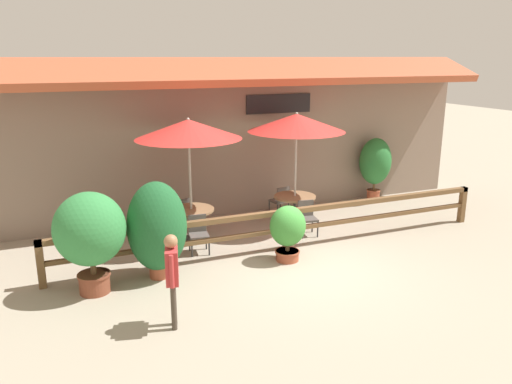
{
  "coord_description": "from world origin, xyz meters",
  "views": [
    {
      "loc": [
        -4.7,
        -8.5,
        4.24
      ],
      "look_at": [
        -0.55,
        1.54,
        1.29
      ],
      "focal_mm": 35.0,
      "sensor_mm": 36.0,
      "label": 1
    }
  ],
  "objects_px": {
    "chair_near_streetside": "(198,232)",
    "patio_umbrella_middle": "(296,123)",
    "potted_plant_entrance_palm": "(157,228)",
    "pedestrian": "(172,269)",
    "patio_umbrella_near": "(188,129)",
    "dining_table_middle": "(295,201)",
    "chair_middle_wallside": "(280,200)",
    "chair_near_wallside": "(183,212)",
    "chair_middle_streetside": "(307,216)",
    "potted_plant_small_flowering": "(90,232)",
    "dining_table_near": "(191,215)",
    "potted_plant_tall_tropical": "(288,229)",
    "potted_plant_broad_leaf": "(375,163)"
  },
  "relations": [
    {
      "from": "patio_umbrella_near",
      "to": "pedestrian",
      "type": "distance_m",
      "value": 4.31
    },
    {
      "from": "potted_plant_tall_tropical",
      "to": "dining_table_near",
      "type": "bearing_deg",
      "value": 128.31
    },
    {
      "from": "dining_table_middle",
      "to": "chair_near_wallside",
      "type": "bearing_deg",
      "value": 165.58
    },
    {
      "from": "chair_near_wallside",
      "to": "potted_plant_entrance_palm",
      "type": "bearing_deg",
      "value": 52.17
    },
    {
      "from": "patio_umbrella_near",
      "to": "patio_umbrella_middle",
      "type": "xyz_separation_m",
      "value": [
        2.77,
        0.09,
        0.0
      ]
    },
    {
      "from": "chair_middle_streetside",
      "to": "chair_near_streetside",
      "type": "bearing_deg",
      "value": -169.49
    },
    {
      "from": "dining_table_middle",
      "to": "chair_middle_wallside",
      "type": "xyz_separation_m",
      "value": [
        -0.04,
        0.79,
        -0.16
      ]
    },
    {
      "from": "dining_table_middle",
      "to": "potted_plant_entrance_palm",
      "type": "xyz_separation_m",
      "value": [
        -3.93,
        -1.85,
        0.41
      ]
    },
    {
      "from": "dining_table_near",
      "to": "potted_plant_entrance_palm",
      "type": "bearing_deg",
      "value": -123.26
    },
    {
      "from": "dining_table_middle",
      "to": "potted_plant_entrance_palm",
      "type": "height_order",
      "value": "potted_plant_entrance_palm"
    },
    {
      "from": "chair_near_wallside",
      "to": "pedestrian",
      "type": "height_order",
      "value": "pedestrian"
    },
    {
      "from": "chair_near_streetside",
      "to": "potted_plant_tall_tropical",
      "type": "relative_size",
      "value": 0.69
    },
    {
      "from": "dining_table_middle",
      "to": "chair_middle_streetside",
      "type": "height_order",
      "value": "chair_middle_streetside"
    },
    {
      "from": "patio_umbrella_near",
      "to": "chair_middle_streetside",
      "type": "distance_m",
      "value": 3.56
    },
    {
      "from": "pedestrian",
      "to": "potted_plant_small_flowering",
      "type": "bearing_deg",
      "value": 44.89
    },
    {
      "from": "patio_umbrella_middle",
      "to": "chair_middle_wallside",
      "type": "relative_size",
      "value": 3.47
    },
    {
      "from": "patio_umbrella_near",
      "to": "patio_umbrella_middle",
      "type": "distance_m",
      "value": 2.77
    },
    {
      "from": "patio_umbrella_middle",
      "to": "chair_near_wallside",
      "type": "bearing_deg",
      "value": 165.58
    },
    {
      "from": "chair_near_streetside",
      "to": "patio_umbrella_middle",
      "type": "distance_m",
      "value": 3.69
    },
    {
      "from": "chair_near_streetside",
      "to": "potted_plant_small_flowering",
      "type": "relative_size",
      "value": 0.44
    },
    {
      "from": "potted_plant_small_flowering",
      "to": "potted_plant_tall_tropical",
      "type": "relative_size",
      "value": 1.58
    },
    {
      "from": "potted_plant_entrance_palm",
      "to": "pedestrian",
      "type": "relative_size",
      "value": 1.23
    },
    {
      "from": "chair_near_streetside",
      "to": "patio_umbrella_middle",
      "type": "height_order",
      "value": "patio_umbrella_middle"
    },
    {
      "from": "potted_plant_broad_leaf",
      "to": "pedestrian",
      "type": "relative_size",
      "value": 1.22
    },
    {
      "from": "potted_plant_entrance_palm",
      "to": "potted_plant_tall_tropical",
      "type": "xyz_separation_m",
      "value": [
        2.72,
        -0.22,
        -0.34
      ]
    },
    {
      "from": "pedestrian",
      "to": "patio_umbrella_near",
      "type": "bearing_deg",
      "value": -5.65
    },
    {
      "from": "chair_middle_wallside",
      "to": "potted_plant_tall_tropical",
      "type": "distance_m",
      "value": 3.09
    },
    {
      "from": "patio_umbrella_middle",
      "to": "pedestrian",
      "type": "distance_m",
      "value": 5.85
    },
    {
      "from": "dining_table_near",
      "to": "chair_near_wallside",
      "type": "bearing_deg",
      "value": 89.64
    },
    {
      "from": "potted_plant_small_flowering",
      "to": "patio_umbrella_near",
      "type": "bearing_deg",
      "value": 39.27
    },
    {
      "from": "patio_umbrella_middle",
      "to": "chair_middle_streetside",
      "type": "height_order",
      "value": "patio_umbrella_middle"
    },
    {
      "from": "dining_table_near",
      "to": "patio_umbrella_near",
      "type": "bearing_deg",
      "value": 146.31
    },
    {
      "from": "patio_umbrella_middle",
      "to": "potted_plant_tall_tropical",
      "type": "xyz_separation_m",
      "value": [
        -1.21,
        -2.06,
        -1.96
      ]
    },
    {
      "from": "chair_middle_wallside",
      "to": "pedestrian",
      "type": "distance_m",
      "value": 6.19
    },
    {
      "from": "chair_middle_streetside",
      "to": "potted_plant_entrance_palm",
      "type": "bearing_deg",
      "value": -156.11
    },
    {
      "from": "patio_umbrella_near",
      "to": "potted_plant_small_flowering",
      "type": "xyz_separation_m",
      "value": [
        -2.41,
        -1.97,
        -1.48
      ]
    },
    {
      "from": "potted_plant_entrance_palm",
      "to": "dining_table_middle",
      "type": "bearing_deg",
      "value": 25.19
    },
    {
      "from": "potted_plant_entrance_palm",
      "to": "chair_near_streetside",
      "type": "bearing_deg",
      "value": 41.49
    },
    {
      "from": "chair_near_wallside",
      "to": "potted_plant_entrance_palm",
      "type": "relative_size",
      "value": 0.43
    },
    {
      "from": "patio_umbrella_near",
      "to": "chair_near_streetside",
      "type": "bearing_deg",
      "value": -94.56
    },
    {
      "from": "patio_umbrella_near",
      "to": "potted_plant_entrance_palm",
      "type": "height_order",
      "value": "patio_umbrella_near"
    },
    {
      "from": "patio_umbrella_near",
      "to": "potted_plant_broad_leaf",
      "type": "height_order",
      "value": "patio_umbrella_near"
    },
    {
      "from": "pedestrian",
      "to": "chair_near_wallside",
      "type": "bearing_deg",
      "value": -2.49
    },
    {
      "from": "dining_table_near",
      "to": "potted_plant_entrance_palm",
      "type": "distance_m",
      "value": 2.15
    },
    {
      "from": "potted_plant_small_flowering",
      "to": "chair_near_streetside",
      "type": "bearing_deg",
      "value": 26.56
    },
    {
      "from": "chair_near_streetside",
      "to": "potted_plant_small_flowering",
      "type": "xyz_separation_m",
      "value": [
        -2.34,
        -1.17,
        0.71
      ]
    },
    {
      "from": "chair_near_streetside",
      "to": "chair_middle_streetside",
      "type": "relative_size",
      "value": 1.0
    },
    {
      "from": "potted_plant_tall_tropical",
      "to": "chair_near_wallside",
      "type": "bearing_deg",
      "value": 119.31
    },
    {
      "from": "patio_umbrella_near",
      "to": "pedestrian",
      "type": "bearing_deg",
      "value": -109.51
    },
    {
      "from": "patio_umbrella_middle",
      "to": "potted_plant_entrance_palm",
      "type": "distance_m",
      "value": 4.63
    }
  ]
}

